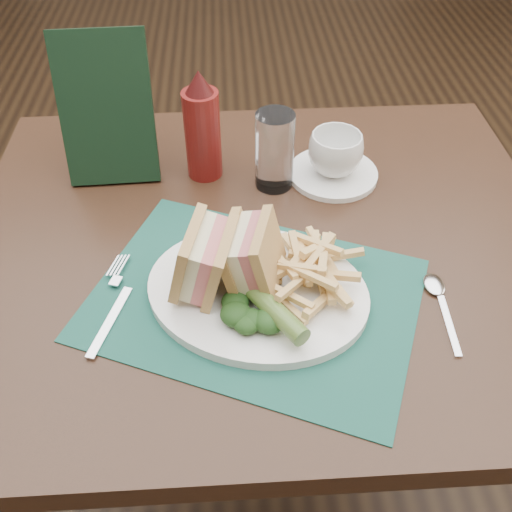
{
  "coord_description": "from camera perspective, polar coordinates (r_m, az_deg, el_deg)",
  "views": [
    {
      "loc": [
        -0.05,
        -1.13,
        1.33
      ],
      "look_at": [
        -0.02,
        -0.59,
        0.8
      ],
      "focal_mm": 40.0,
      "sensor_mm": 36.0,
      "label": 1
    }
  ],
  "objects": [
    {
      "name": "coffee_cup",
      "position": [
        0.96,
        7.93,
        10.11
      ],
      "size": [
        0.12,
        0.12,
        0.07
      ],
      "primitive_type": "imported",
      "rotation": [
        0.0,
        0.0,
        0.41
      ],
      "color": "white",
      "rests_on": "saucer"
    },
    {
      "name": "drinking_glass",
      "position": [
        0.92,
        1.86,
        10.45
      ],
      "size": [
        0.07,
        0.07,
        0.13
      ],
      "primitive_type": "cylinder",
      "rotation": [
        0.0,
        0.0,
        0.05
      ],
      "color": "white",
      "rests_on": "table_main"
    },
    {
      "name": "table_main",
      "position": [
        1.14,
        0.65,
        -12.17
      ],
      "size": [
        0.9,
        0.75,
        0.75
      ],
      "primitive_type": null,
      "color": "black",
      "rests_on": "ground"
    },
    {
      "name": "fries_pile",
      "position": [
        0.76,
        5.3,
        -1.1
      ],
      "size": [
        0.18,
        0.2,
        0.05
      ],
      "primitive_type": null,
      "color": "#E0B870",
      "rests_on": "plate"
    },
    {
      "name": "sandwich_half_a",
      "position": [
        0.74,
        -6.83,
        -0.03
      ],
      "size": [
        0.1,
        0.11,
        0.1
      ],
      "primitive_type": null,
      "rotation": [
        0.0,
        0.24,
        -0.23
      ],
      "color": "tan",
      "rests_on": "plate"
    },
    {
      "name": "check_presenter",
      "position": [
        0.96,
        -14.74,
        13.99
      ],
      "size": [
        0.15,
        0.1,
        0.23
      ],
      "primitive_type": "cube",
      "rotation": [
        -0.31,
        0.0,
        0.04
      ],
      "color": "black",
      "rests_on": "table_main"
    },
    {
      "name": "kale_garnish",
      "position": [
        0.72,
        0.4,
        -5.58
      ],
      "size": [
        0.11,
        0.08,
        0.03
      ],
      "primitive_type": null,
      "color": "black",
      "rests_on": "plate"
    },
    {
      "name": "sandwich_half_b",
      "position": [
        0.74,
        -1.93,
        0.32
      ],
      "size": [
        0.1,
        0.11,
        0.1
      ],
      "primitive_type": null,
      "rotation": [
        0.0,
        -0.24,
        -0.26
      ],
      "color": "tan",
      "rests_on": "plate"
    },
    {
      "name": "saucer",
      "position": [
        0.98,
        7.71,
        8.17
      ],
      "size": [
        0.19,
        0.19,
        0.01
      ],
      "primitive_type": "cylinder",
      "rotation": [
        0.0,
        0.0,
        0.29
      ],
      "color": "white",
      "rests_on": "table_main"
    },
    {
      "name": "placemat",
      "position": [
        0.77,
        -0.2,
        -4.29
      ],
      "size": [
        0.51,
        0.45,
        0.0
      ],
      "primitive_type": "cube",
      "rotation": [
        0.0,
        0.0,
        -0.4
      ],
      "color": "#174A3F",
      "rests_on": "table_main"
    },
    {
      "name": "pickle_spear",
      "position": [
        0.71,
        1.6,
        -5.24
      ],
      "size": [
        0.09,
        0.12,
        0.03
      ],
      "primitive_type": "cylinder",
      "rotation": [
        1.54,
        0.0,
        0.57
      ],
      "color": "#426024",
      "rests_on": "plate"
    },
    {
      "name": "floor",
      "position": [
        1.75,
        -0.55,
        -5.35
      ],
      "size": [
        7.0,
        7.0,
        0.0
      ],
      "primitive_type": "plane",
      "color": "black",
      "rests_on": "ground"
    },
    {
      "name": "spoon",
      "position": [
        0.79,
        18.27,
        -5.03
      ],
      "size": [
        0.04,
        0.15,
        0.01
      ],
      "primitive_type": null,
      "rotation": [
        0.0,
        0.0,
        -0.06
      ],
      "color": "silver",
      "rests_on": "table_main"
    },
    {
      "name": "fork",
      "position": [
        0.78,
        -14.17,
        -4.47
      ],
      "size": [
        0.08,
        0.17,
        0.01
      ],
      "primitive_type": null,
      "rotation": [
        0.0,
        0.0,
        -0.3
      ],
      "color": "silver",
      "rests_on": "placemat"
    },
    {
      "name": "plate",
      "position": [
        0.77,
        0.13,
        -3.57
      ],
      "size": [
        0.36,
        0.32,
        0.01
      ],
      "primitive_type": null,
      "rotation": [
        0.0,
        0.0,
        -0.33
      ],
      "color": "white",
      "rests_on": "placemat"
    },
    {
      "name": "ketchup_bottle",
      "position": [
        0.94,
        -5.42,
        12.89
      ],
      "size": [
        0.08,
        0.08,
        0.19
      ],
      "primitive_type": null,
      "rotation": [
        0.0,
        0.0,
        0.38
      ],
      "color": "#5D110F",
      "rests_on": "table_main"
    }
  ]
}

